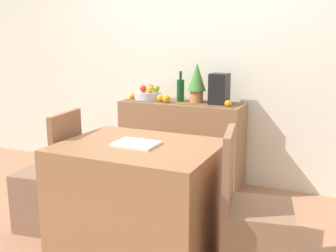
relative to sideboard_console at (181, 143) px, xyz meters
name	(u,v)px	position (x,y,z in m)	size (l,w,h in m)	color
ground_plane	(151,224)	(0.13, -0.92, -0.42)	(6.40, 6.40, 0.02)	#A47355
room_wall_rear	(204,47)	(0.13, 0.26, 0.94)	(6.40, 0.06, 2.70)	silver
sideboard_console	(181,143)	(0.00, 0.00, 0.00)	(1.20, 0.42, 0.83)	#906444
table_runner	(182,102)	(0.00, 0.00, 0.42)	(1.13, 0.32, 0.01)	brown
fruit_bowl	(148,96)	(-0.37, 0.00, 0.46)	(0.27, 0.27, 0.07)	silver
apple_front	(143,89)	(-0.40, -0.04, 0.53)	(0.07, 0.07, 0.07)	red
apple_center	(150,89)	(-0.32, -0.05, 0.53)	(0.07, 0.07, 0.07)	gold
apple_rear	(156,89)	(-0.29, 0.04, 0.53)	(0.07, 0.07, 0.07)	olive
apple_left	(150,88)	(-0.36, 0.04, 0.53)	(0.07, 0.07, 0.07)	#A92C2B
wine_bottle	(180,90)	(-0.01, 0.00, 0.53)	(0.07, 0.07, 0.30)	#10421B
coffee_maker	(219,89)	(0.37, 0.00, 0.56)	(0.16, 0.18, 0.29)	black
potted_plant	(197,81)	(0.15, 0.00, 0.63)	(0.17, 0.17, 0.38)	#BD7840
orange_loose_mid	(228,104)	(0.49, -0.11, 0.45)	(0.06, 0.06, 0.06)	orange
orange_loose_far	(161,98)	(-0.18, -0.09, 0.45)	(0.08, 0.08, 0.08)	orange
orange_loose_near_bowl	(166,99)	(-0.11, -0.12, 0.45)	(0.08, 0.08, 0.08)	orange
orange_loose_end	(133,96)	(-0.52, -0.03, 0.45)	(0.07, 0.07, 0.07)	orange
dining_table	(139,198)	(0.22, -1.28, -0.04)	(1.02, 0.79, 0.74)	#976541
open_book	(136,144)	(0.22, -1.30, 0.34)	(0.28, 0.21, 0.02)	white
chair_near_window	(50,193)	(-0.55, -1.28, -0.15)	(0.46, 0.46, 0.90)	#88644F
chair_by_corner	(254,235)	(1.00, -1.28, -0.15)	(0.47, 0.47, 0.90)	#8D6549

